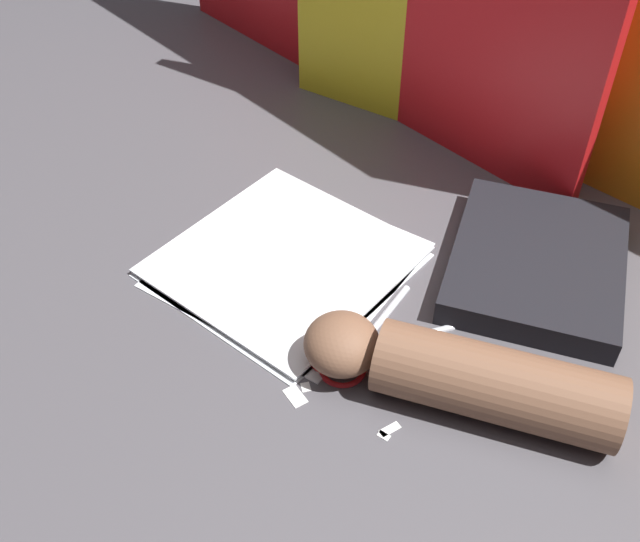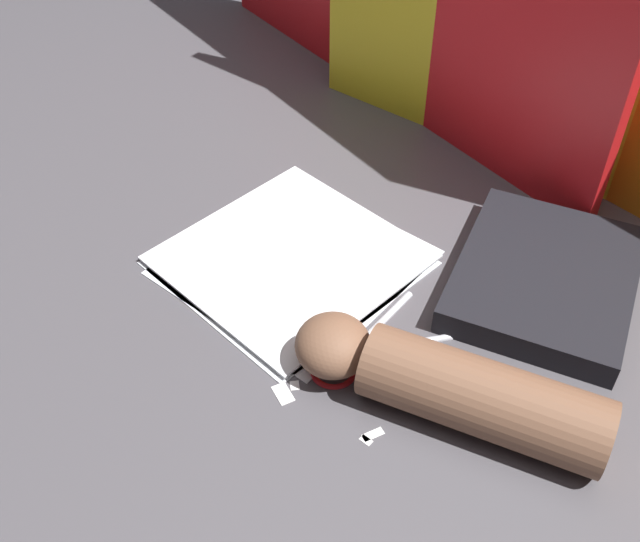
% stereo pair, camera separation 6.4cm
% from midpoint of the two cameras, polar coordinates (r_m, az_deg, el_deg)
% --- Properties ---
extents(ground_plane, '(6.00, 6.00, 0.00)m').
position_cam_midpoint_polar(ground_plane, '(0.93, 2.05, -3.13)').
color(ground_plane, '#4C494F').
extents(backdrop_panel_center, '(0.80, 0.10, 0.53)m').
position_cam_midpoint_polar(backdrop_panel_center, '(1.08, 21.01, 18.64)').
color(backdrop_panel_center, yellow).
rests_on(backdrop_panel_center, ground_plane).
extents(paper_stack, '(0.30, 0.31, 0.01)m').
position_cam_midpoint_polar(paper_stack, '(0.99, -0.33, 0.79)').
color(paper_stack, white).
rests_on(paper_stack, ground_plane).
extents(book_closed, '(0.29, 0.32, 0.04)m').
position_cam_midpoint_polar(book_closed, '(0.99, 18.53, -0.58)').
color(book_closed, black).
rests_on(book_closed, ground_plane).
extents(scissors, '(0.13, 0.19, 0.01)m').
position_cam_midpoint_polar(scissors, '(0.88, 4.31, -6.22)').
color(scissors, silver).
rests_on(scissors, ground_plane).
extents(hand_forearm, '(0.35, 0.19, 0.08)m').
position_cam_midpoint_polar(hand_forearm, '(0.82, 12.15, -8.64)').
color(hand_forearm, brown).
rests_on(hand_forearm, ground_plane).
extents(paper_scrap_near, '(0.03, 0.03, 0.00)m').
position_cam_midpoint_polar(paper_scrap_near, '(0.84, -0.65, -9.40)').
color(paper_scrap_near, white).
rests_on(paper_scrap_near, ground_plane).
extents(paper_scrap_mid, '(0.01, 0.01, 0.00)m').
position_cam_midpoint_polar(paper_scrap_mid, '(0.81, 5.83, -12.79)').
color(paper_scrap_mid, white).
rests_on(paper_scrap_mid, ground_plane).
extents(paper_scrap_far, '(0.02, 0.02, 0.00)m').
position_cam_midpoint_polar(paper_scrap_far, '(0.85, 0.22, -8.79)').
color(paper_scrap_far, white).
rests_on(paper_scrap_far, ground_plane).
extents(paper_scrap_side, '(0.02, 0.03, 0.00)m').
position_cam_midpoint_polar(paper_scrap_side, '(0.82, 6.34, -12.35)').
color(paper_scrap_side, white).
rests_on(paper_scrap_side, ground_plane).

